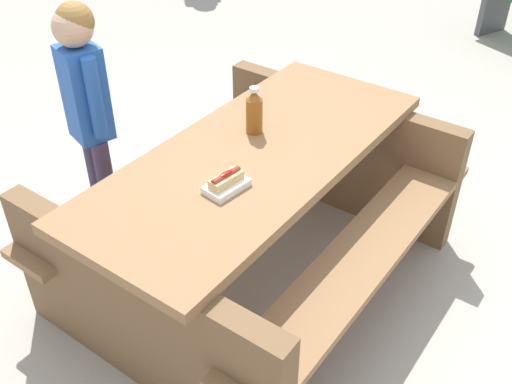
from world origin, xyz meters
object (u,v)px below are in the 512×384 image
object	(u,v)px
soda_bottle	(254,112)
hotdog_tray	(226,183)
child_in_coat	(86,94)
picnic_table	(256,206)

from	to	relation	value
soda_bottle	hotdog_tray	distance (m)	0.47
hotdog_tray	child_in_coat	size ratio (longest dim) A/B	0.15
picnic_table	child_in_coat	bearing A→B (deg)	-82.58
soda_bottle	child_in_coat	bearing A→B (deg)	-73.02
soda_bottle	picnic_table	bearing A→B (deg)	37.14
hotdog_tray	child_in_coat	xyz separation A→B (m)	(-0.18, -1.00, 0.03)
soda_bottle	child_in_coat	size ratio (longest dim) A/B	0.18
hotdog_tray	child_in_coat	bearing A→B (deg)	-100.39
picnic_table	soda_bottle	xyz separation A→B (m)	(-0.13, -0.10, 0.41)
soda_bottle	child_in_coat	world-z (taller)	child_in_coat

